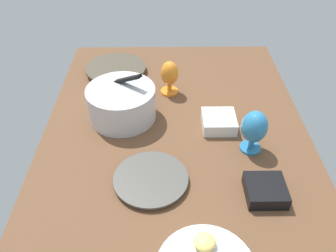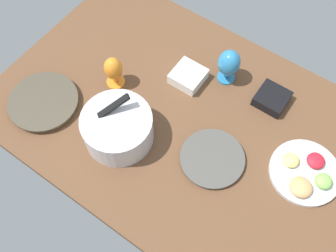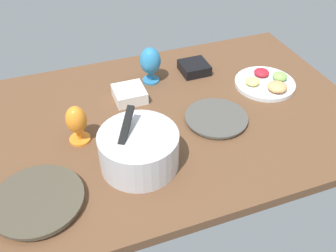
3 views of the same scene
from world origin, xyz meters
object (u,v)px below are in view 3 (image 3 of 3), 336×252
hurricane_glass_orange (77,122)px  square_bowl_white (129,93)px  dinner_plate_right (38,201)px  dinner_plate_left (216,118)px  fruit_platter (266,82)px  hurricane_glass_blue (150,62)px  mixing_bowl (139,149)px  square_bowl_black (194,67)px

hurricane_glass_orange → square_bowl_white: 31.91cm
dinner_plate_right → square_bowl_white: 61.85cm
dinner_plate_left → hurricane_glass_orange: 54.47cm
fruit_platter → square_bowl_white: fruit_platter is taller
dinner_plate_left → hurricane_glass_blue: (15.67, -36.49, 8.99)cm
mixing_bowl → fruit_platter: (-67.92, -27.39, -5.49)cm
dinner_plate_left → mixing_bowl: mixing_bowl is taller
mixing_bowl → hurricane_glass_blue: mixing_bowl is taller
fruit_platter → hurricane_glass_orange: size_ratio=1.75×
square_bowl_black → hurricane_glass_blue: bearing=1.2°
hurricane_glass_orange → hurricane_glass_blue: hurricane_glass_blue is taller
hurricane_glass_blue → square_bowl_white: (12.99, 10.30, -7.19)cm
hurricane_glass_orange → hurricane_glass_blue: size_ratio=0.92×
fruit_platter → hurricane_glass_orange: hurricane_glass_orange is taller
dinner_plate_left → hurricane_glass_orange: bearing=-7.5°
dinner_plate_left → hurricane_glass_blue: bearing=-66.8°
dinner_plate_right → fruit_platter: (-103.10, -33.70, 0.20)cm
mixing_bowl → hurricane_glass_blue: (-20.15, -49.06, 2.77)cm
mixing_bowl → square_bowl_black: bearing=-130.3°
mixing_bowl → square_bowl_white: mixing_bowl is taller
dinner_plate_left → hurricane_glass_orange: (53.43, -7.02, 7.93)cm
fruit_platter → square_bowl_black: 34.14cm
dinner_plate_right → square_bowl_black: square_bowl_black is taller
fruit_platter → square_bowl_black: (25.99, -22.13, 0.81)cm
square_bowl_black → fruit_platter: bearing=139.6°
mixing_bowl → fruit_platter: mixing_bowl is taller
dinner_plate_right → hurricane_glass_orange: bearing=-124.1°
dinner_plate_left → dinner_plate_right: (71.00, 18.89, 0.53)cm
dinner_plate_left → square_bowl_black: size_ratio=1.99×
hurricane_glass_orange → square_bowl_white: bearing=-142.3°
mixing_bowl → square_bowl_black: (-41.94, -49.51, -4.68)cm
mixing_bowl → hurricane_glass_orange: bearing=-48.1°
hurricane_glass_orange → square_bowl_black: bearing=-153.3°
hurricane_glass_blue → fruit_platter: bearing=155.6°
hurricane_glass_blue → square_bowl_black: 23.03cm
fruit_platter → dinner_plate_left: bearing=24.8°
dinner_plate_left → dinner_plate_right: 73.47cm
fruit_platter → hurricane_glass_orange: bearing=5.2°
dinner_plate_right → square_bowl_black: size_ratio=2.30×
dinner_plate_right → square_bowl_white: size_ratio=2.23×
dinner_plate_left → dinner_plate_right: dinner_plate_right is taller
hurricane_glass_orange → square_bowl_white: (-24.77, -19.16, -6.12)cm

